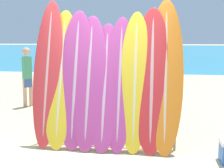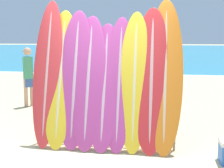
{
  "view_description": "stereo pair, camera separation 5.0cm",
  "coord_description": "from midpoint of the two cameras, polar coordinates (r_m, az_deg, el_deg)",
  "views": [
    {
      "loc": [
        0.95,
        -4.33,
        1.79
      ],
      "look_at": [
        0.09,
        1.35,
        0.93
      ],
      "focal_mm": 50.0,
      "sensor_mm": 36.0,
      "label": 1
    },
    {
      "loc": [
        1.0,
        -4.32,
        1.79
      ],
      "look_at": [
        0.09,
        1.35,
        0.93
      ],
      "focal_mm": 50.0,
      "sensor_mm": 36.0,
      "label": 2
    }
  ],
  "objects": [
    {
      "name": "surfboard_slot_0",
      "position": [
        5.3,
        -11.93,
        2.09
      ],
      "size": [
        0.49,
        0.77,
        2.43
      ],
      "color": "red",
      "rests_on": "ground_plane"
    },
    {
      "name": "person_near_water",
      "position": [
        8.37,
        -15.42,
        1.69
      ],
      "size": [
        0.26,
        0.25,
        1.54
      ],
      "rotation": [
        0.0,
        0.0,
        0.7
      ],
      "color": "tan",
      "rests_on": "ground_plane"
    },
    {
      "name": "surfboard_slot_8",
      "position": [
        4.99,
        9.48,
        1.75
      ],
      "size": [
        0.56,
        0.9,
        2.42
      ],
      "color": "orange",
      "rests_on": "ground_plane"
    },
    {
      "name": "surfboard_slot_5",
      "position": [
        5.0,
        1.12,
        0.23
      ],
      "size": [
        0.5,
        0.77,
        2.14
      ],
      "color": "#B23D8E",
      "rests_on": "ground_plane"
    },
    {
      "name": "surfboard_slot_2",
      "position": [
        5.14,
        -6.98,
        1.04
      ],
      "size": [
        0.58,
        0.74,
        2.25
      ],
      "color": "#B23D8E",
      "rests_on": "ground_plane"
    },
    {
      "name": "surfboard_slot_7",
      "position": [
        4.97,
        7.01,
        0.99
      ],
      "size": [
        0.6,
        0.82,
        2.29
      ],
      "color": "red",
      "rests_on": "ground_plane"
    },
    {
      "name": "person_mid_beach",
      "position": [
        9.98,
        -5.21,
        3.32
      ],
      "size": [
        0.25,
        0.28,
        1.63
      ],
      "rotation": [
        0.0,
        0.0,
        2.1
      ],
      "color": "tan",
      "rests_on": "ground_plane"
    },
    {
      "name": "surfboard_slot_1",
      "position": [
        5.22,
        -9.6,
        1.14
      ],
      "size": [
        0.57,
        0.79,
        2.26
      ],
      "color": "yellow",
      "rests_on": "ground_plane"
    },
    {
      "name": "ground_plane",
      "position": [
        4.78,
        -3.9,
        -13.48
      ],
      "size": [
        160.0,
        160.0,
        0.0
      ],
      "primitive_type": "plane",
      "color": "beige"
    },
    {
      "name": "surfboard_slot_3",
      "position": [
        5.08,
        -4.52,
        0.49
      ],
      "size": [
        0.58,
        0.79,
        2.16
      ],
      "color": "#B23D8E",
      "rests_on": "ground_plane"
    },
    {
      "name": "ocean_water",
      "position": [
        44.3,
        7.35,
        6.13
      ],
      "size": [
        120.0,
        60.0,
        0.01
      ],
      "color": "teal",
      "rests_on": "ground_plane"
    },
    {
      "name": "surfboard_rack",
      "position": [
        5.12,
        -1.63,
        -6.18
      ],
      "size": [
        2.31,
        0.04,
        0.91
      ],
      "color": "gray",
      "rests_on": "ground_plane"
    },
    {
      "name": "surfboard_slot_6",
      "position": [
        4.97,
        3.95,
        0.64
      ],
      "size": [
        0.51,
        0.76,
        2.22
      ],
      "color": "yellow",
      "rests_on": "ground_plane"
    },
    {
      "name": "surfboard_slot_4",
      "position": [
        5.03,
        -1.6,
        -0.34
      ],
      "size": [
        0.57,
        0.77,
        2.03
      ],
      "color": "#B23D8E",
      "rests_on": "ground_plane"
    }
  ]
}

